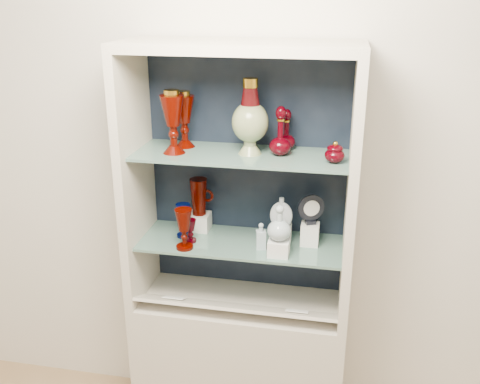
% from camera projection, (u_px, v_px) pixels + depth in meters
% --- Properties ---
extents(wall_back, '(3.50, 0.02, 2.80)m').
position_uv_depth(wall_back, '(249.00, 156.00, 2.51)').
color(wall_back, white).
rests_on(wall_back, ground).
extents(cabinet_base, '(1.00, 0.40, 0.75)m').
position_uv_depth(cabinet_base, '(240.00, 365.00, 2.67)').
color(cabinet_base, beige).
rests_on(cabinet_base, ground).
extents(cabinet_back_panel, '(0.98, 0.02, 1.15)m').
position_uv_depth(cabinet_back_panel, '(248.00, 173.00, 2.51)').
color(cabinet_back_panel, black).
rests_on(cabinet_back_panel, cabinet_base).
extents(cabinet_side_left, '(0.04, 0.40, 1.15)m').
position_uv_depth(cabinet_side_left, '(136.00, 180.00, 2.42)').
color(cabinet_side_left, beige).
rests_on(cabinet_side_left, cabinet_base).
extents(cabinet_side_right, '(0.04, 0.40, 1.15)m').
position_uv_depth(cabinet_side_right, '(352.00, 194.00, 2.25)').
color(cabinet_side_right, beige).
rests_on(cabinet_side_right, cabinet_base).
extents(cabinet_top_cap, '(1.00, 0.40, 0.04)m').
position_uv_depth(cabinet_top_cap, '(240.00, 47.00, 2.13)').
color(cabinet_top_cap, beige).
rests_on(cabinet_top_cap, cabinet_side_left).
extents(shelf_lower, '(0.92, 0.34, 0.01)m').
position_uv_depth(shelf_lower, '(241.00, 243.00, 2.45)').
color(shelf_lower, slate).
rests_on(shelf_lower, cabinet_side_left).
extents(shelf_upper, '(0.92, 0.34, 0.01)m').
position_uv_depth(shelf_upper, '(241.00, 155.00, 2.31)').
color(shelf_upper, slate).
rests_on(shelf_upper, cabinet_side_left).
extents(label_ledge, '(0.92, 0.17, 0.09)m').
position_uv_depth(label_ledge, '(235.00, 307.00, 2.43)').
color(label_ledge, beige).
rests_on(label_ledge, cabinet_base).
extents(label_card_0, '(0.10, 0.06, 0.03)m').
position_uv_depth(label_card_0, '(297.00, 311.00, 2.37)').
color(label_card_0, white).
rests_on(label_card_0, label_ledge).
extents(label_card_1, '(0.10, 0.06, 0.03)m').
position_uv_depth(label_card_1, '(174.00, 298.00, 2.47)').
color(label_card_1, white).
rests_on(label_card_1, label_ledge).
extents(pedestal_lamp_left, '(0.11, 0.11, 0.25)m').
position_uv_depth(pedestal_lamp_left, '(184.00, 119.00, 2.36)').
color(pedestal_lamp_left, '#440700').
rests_on(pedestal_lamp_left, shelf_upper).
extents(pedestal_lamp_right, '(0.14, 0.14, 0.27)m').
position_uv_depth(pedestal_lamp_right, '(173.00, 122.00, 2.27)').
color(pedestal_lamp_right, '#440700').
rests_on(pedestal_lamp_right, shelf_upper).
extents(enamel_urn, '(0.21, 0.21, 0.32)m').
position_uv_depth(enamel_urn, '(250.00, 117.00, 2.25)').
color(enamel_urn, '#104216').
rests_on(enamel_urn, shelf_upper).
extents(ruby_decanter_a, '(0.10, 0.10, 0.24)m').
position_uv_depth(ruby_decanter_a, '(281.00, 128.00, 2.24)').
color(ruby_decanter_a, '#3F0007').
rests_on(ruby_decanter_a, shelf_upper).
extents(ruby_decanter_b, '(0.09, 0.09, 0.19)m').
position_uv_depth(ruby_decanter_b, '(286.00, 128.00, 2.33)').
color(ruby_decanter_b, '#3F0007').
rests_on(ruby_decanter_b, shelf_upper).
extents(lidded_bowl, '(0.11, 0.11, 0.09)m').
position_uv_depth(lidded_bowl, '(335.00, 152.00, 2.17)').
color(lidded_bowl, '#3F0007').
rests_on(lidded_bowl, shelf_upper).
extents(cobalt_goblet, '(0.09, 0.09, 0.16)m').
position_uv_depth(cobalt_goblet, '(184.00, 220.00, 2.48)').
color(cobalt_goblet, '#00073F').
rests_on(cobalt_goblet, shelf_lower).
extents(ruby_goblet_tall, '(0.08, 0.08, 0.19)m').
position_uv_depth(ruby_goblet_tall, '(184.00, 229.00, 2.35)').
color(ruby_goblet_tall, '#440700').
rests_on(ruby_goblet_tall, shelf_lower).
extents(ruby_goblet_small, '(0.07, 0.07, 0.11)m').
position_uv_depth(ruby_goblet_small, '(190.00, 231.00, 2.43)').
color(ruby_goblet_small, '#3F0007').
rests_on(ruby_goblet_small, shelf_lower).
extents(riser_ruby_pitcher, '(0.10, 0.10, 0.08)m').
position_uv_depth(riser_ruby_pitcher, '(200.00, 221.00, 2.56)').
color(riser_ruby_pitcher, silver).
rests_on(riser_ruby_pitcher, shelf_lower).
extents(ruby_pitcher, '(0.13, 0.09, 0.18)m').
position_uv_depth(ruby_pitcher, '(199.00, 197.00, 2.52)').
color(ruby_pitcher, '#440700').
rests_on(ruby_pitcher, riser_ruby_pitcher).
extents(clear_square_bottle, '(0.05, 0.05, 0.12)m').
position_uv_depth(clear_square_bottle, '(261.00, 236.00, 2.36)').
color(clear_square_bottle, '#94A7AF').
rests_on(clear_square_bottle, shelf_lower).
extents(riser_flat_flask, '(0.09, 0.09, 0.09)m').
position_uv_depth(riser_flat_flask, '(281.00, 235.00, 2.41)').
color(riser_flat_flask, silver).
rests_on(riser_flat_flask, shelf_lower).
extents(flat_flask, '(0.10, 0.04, 0.14)m').
position_uv_depth(flat_flask, '(281.00, 211.00, 2.37)').
color(flat_flask, silver).
rests_on(flat_flask, riser_flat_flask).
extents(riser_clear_round_decanter, '(0.09, 0.09, 0.07)m').
position_uv_depth(riser_clear_round_decanter, '(279.00, 247.00, 2.32)').
color(riser_clear_round_decanter, silver).
rests_on(riser_clear_round_decanter, shelf_lower).
extents(clear_round_decanter, '(0.13, 0.13, 0.15)m').
position_uv_depth(clear_round_decanter, '(279.00, 224.00, 2.28)').
color(clear_round_decanter, '#94A7AF').
rests_on(clear_round_decanter, riser_clear_round_decanter).
extents(riser_cameo_medallion, '(0.08, 0.08, 0.10)m').
position_uv_depth(riser_cameo_medallion, '(310.00, 234.00, 2.41)').
color(riser_cameo_medallion, silver).
rests_on(riser_cameo_medallion, shelf_lower).
extents(cameo_medallion, '(0.13, 0.09, 0.14)m').
position_uv_depth(cameo_medallion, '(311.00, 209.00, 2.37)').
color(cameo_medallion, black).
rests_on(cameo_medallion, riser_cameo_medallion).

